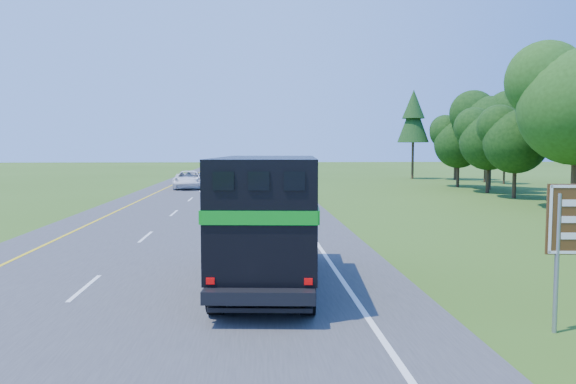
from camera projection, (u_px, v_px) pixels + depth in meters
name	position (u px, v px, depth m)	size (l,w,h in m)	color
road	(223.00, 188.00, 54.60)	(15.00, 260.00, 0.04)	#38383A
lane_markings	(223.00, 188.00, 54.60)	(11.15, 260.00, 0.01)	yellow
horse_truck	(269.00, 217.00, 15.86)	(3.25, 8.43, 3.65)	black
white_suv	(189.00, 180.00, 53.74)	(2.81, 6.10, 1.70)	white
far_car	(218.00, 164.00, 107.91)	(1.77, 4.41, 1.50)	silver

